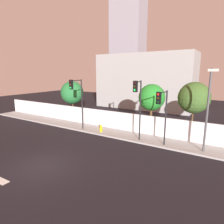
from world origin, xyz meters
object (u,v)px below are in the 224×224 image
roadside_tree_leftmost (72,93)px  fire_hydrant (101,128)px  roadside_tree_midleft (152,97)px  traffic_light_center (77,94)px  traffic_light_left (138,98)px  street_lamp_curbside (208,104)px  roadside_tree_midright (194,98)px  traffic_light_right (162,107)px

roadside_tree_leftmost → fire_hydrant: bearing=-26.1°
fire_hydrant → roadside_tree_midleft: 5.93m
traffic_light_center → traffic_light_left: bearing=3.4°
street_lamp_curbside → fire_hydrant: 9.90m
fire_hydrant → roadside_tree_leftmost: 8.12m
street_lamp_curbside → roadside_tree_midright: 3.80m
traffic_light_center → street_lamp_curbside: size_ratio=0.84×
traffic_light_left → roadside_tree_leftmost: 11.59m
traffic_light_left → street_lamp_curbside: (5.24, 0.35, -0.06)m
traffic_light_center → roadside_tree_leftmost: traffic_light_center is taller
traffic_light_left → roadside_tree_midright: (3.75, 3.84, -0.13)m
traffic_light_center → roadside_tree_midright: bearing=22.7°
traffic_light_center → traffic_light_right: size_ratio=1.16×
street_lamp_curbside → roadside_tree_midright: (-1.48, 3.50, -0.08)m
traffic_light_left → street_lamp_curbside: bearing=3.8°
roadside_tree_leftmost → traffic_light_right: bearing=-17.8°
roadside_tree_midright → traffic_light_center: bearing=-157.3°
traffic_light_right → roadside_tree_leftmost: size_ratio=0.91×
street_lamp_curbside → traffic_light_left: bearing=-176.2°
traffic_light_right → roadside_tree_leftmost: 13.75m
fire_hydrant → street_lamp_curbside: bearing=-1.0°
roadside_tree_midright → fire_hydrant: bearing=-157.0°
traffic_light_left → roadside_tree_leftmost: traffic_light_left is taller
traffic_light_left → fire_hydrant: traffic_light_left is taller
traffic_light_center → roadside_tree_midright: 10.95m
fire_hydrant → roadside_tree_leftmost: size_ratio=0.15×
traffic_light_left → traffic_light_right: size_ratio=1.16×
traffic_light_center → roadside_tree_midright: (10.10, 4.22, -0.16)m
traffic_light_left → traffic_light_right: traffic_light_left is taller
street_lamp_curbside → roadside_tree_midright: bearing=113.0°
street_lamp_curbside → roadside_tree_midleft: bearing=147.2°
street_lamp_curbside → roadside_tree_leftmost: size_ratio=1.25×
street_lamp_curbside → roadside_tree_midleft: 6.47m
street_lamp_curbside → fire_hydrant: (-9.34, 0.16, -3.28)m
roadside_tree_leftmost → roadside_tree_midright: (14.67, 0.00, 0.33)m
traffic_light_center → fire_hydrant: traffic_light_center is taller
roadside_tree_leftmost → roadside_tree_midleft: roadside_tree_leftmost is taller
traffic_light_right → fire_hydrant: traffic_light_right is taller
traffic_light_left → roadside_tree_midleft: bearing=92.9°
traffic_light_right → roadside_tree_leftmost: (-13.09, 4.20, -0.00)m
street_lamp_curbside → roadside_tree_midright: street_lamp_curbside is taller
fire_hydrant → roadside_tree_midleft: (3.91, 3.34, 2.97)m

